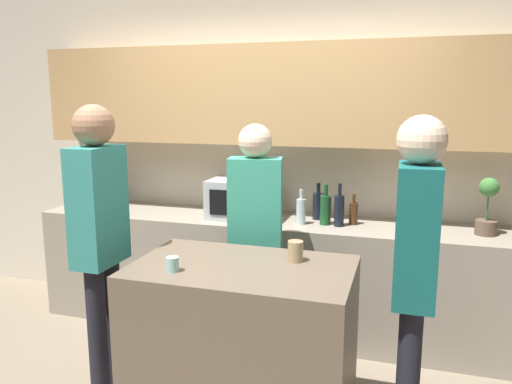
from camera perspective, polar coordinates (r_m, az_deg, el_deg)
The scene contains 16 objects.
back_wall at distance 4.02m, azimuth 1.92°, elevation 6.90°, with size 6.40×0.40×2.70m.
back_counter at distance 3.99m, azimuth 0.80°, elevation -9.25°, with size 3.60×0.62×0.88m.
kitchen_island at distance 2.84m, azimuth -1.54°, elevation -17.30°, with size 1.17×0.72×0.93m.
microwave at distance 3.87m, azimuth -1.42°, elevation -0.77°, with size 0.52×0.39×0.30m.
toaster at distance 4.44m, azimuth -17.13°, elevation -0.55°, with size 0.26×0.16×0.18m.
potted_plant at distance 3.71m, azimuth 24.94°, elevation -1.50°, with size 0.14×0.14×0.40m.
bottle_0 at distance 3.68m, azimuth 5.16°, elevation -2.17°, with size 0.07×0.07×0.26m.
bottle_1 at distance 3.85m, azimuth 7.12°, elevation -1.53°, with size 0.08×0.08×0.28m.
bottle_2 at distance 3.69m, azimuth 7.93°, elevation -1.97°, with size 0.08×0.08×0.30m.
bottle_3 at distance 3.66m, azimuth 9.49°, elevation -2.04°, with size 0.07×0.07×0.32m.
bottle_4 at distance 3.74m, azimuth 11.07°, elevation -2.36°, with size 0.06×0.06×0.23m.
cup_0 at distance 2.59m, azimuth -9.52°, elevation -8.14°, with size 0.07×0.07×0.08m.
cup_1 at distance 2.71m, azimuth 4.53°, elevation -6.76°, with size 0.08×0.08×0.11m.
person_left at distance 3.00m, azimuth -17.45°, elevation -4.02°, with size 0.23×0.34×1.77m.
person_center at distance 2.51m, azimuth 17.67°, elevation -7.59°, with size 0.23×0.34×1.73m.
person_right at distance 3.25m, azimuth -0.08°, elevation -4.01°, with size 0.37×0.25×1.64m.
Camera 1 is at (1.04, -2.21, 1.79)m, focal length 35.00 mm.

